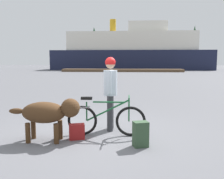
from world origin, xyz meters
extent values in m
plane|color=slate|center=(0.00, 0.00, 0.00)|extent=(160.00, 160.00, 0.00)
torus|color=black|center=(0.91, -0.12, 0.33)|extent=(0.66, 0.06, 0.66)
torus|color=black|center=(-0.16, -0.12, 0.33)|extent=(0.66, 0.06, 0.66)
cube|color=#19592D|center=(0.42, -0.12, 0.75)|extent=(0.68, 0.03, 0.03)
cube|color=#19592D|center=(0.40, -0.12, 0.57)|extent=(0.92, 0.03, 0.49)
cylinder|color=#19592D|center=(-0.06, -0.12, 0.54)|extent=(0.03, 0.03, 0.42)
cylinder|color=#19592D|center=(0.87, -0.12, 0.59)|extent=(0.03, 0.03, 0.52)
cube|color=black|center=(-0.06, -0.12, 0.83)|extent=(0.24, 0.10, 0.06)
cylinder|color=#19592D|center=(0.87, -0.12, 0.87)|extent=(0.03, 0.44, 0.03)
cube|color=slate|center=(-0.18, -0.12, 0.63)|extent=(0.36, 0.14, 0.02)
cylinder|color=#333338|center=(0.43, 0.45, 0.42)|extent=(0.14, 0.14, 0.84)
cylinder|color=#333338|center=(0.43, 0.23, 0.42)|extent=(0.14, 0.14, 0.84)
cylinder|color=silver|center=(0.43, 0.34, 1.13)|extent=(0.32, 0.32, 0.59)
cylinder|color=silver|center=(0.43, 0.56, 1.17)|extent=(0.09, 0.09, 0.52)
cylinder|color=silver|center=(0.43, 0.12, 1.17)|extent=(0.09, 0.09, 0.52)
sphere|color=tan|center=(0.43, 0.34, 1.58)|extent=(0.23, 0.23, 0.23)
sphere|color=red|center=(0.43, 0.34, 1.61)|extent=(0.24, 0.24, 0.24)
ellipsoid|color=#472D19|center=(-0.87, -0.57, 0.60)|extent=(0.91, 0.51, 0.44)
sphere|color=#472D19|center=(-0.31, -0.57, 0.70)|extent=(0.38, 0.38, 0.38)
ellipsoid|color=#472D19|center=(-1.44, -0.57, 0.62)|extent=(0.32, 0.12, 0.12)
cylinder|color=#472D19|center=(-0.58, -0.43, 0.20)|extent=(0.10, 0.10, 0.41)
cylinder|color=#472D19|center=(-0.58, -0.71, 0.20)|extent=(0.10, 0.10, 0.41)
cylinder|color=#472D19|center=(-1.16, -0.43, 0.20)|extent=(0.10, 0.10, 0.41)
cylinder|color=#472D19|center=(-1.16, -0.71, 0.20)|extent=(0.10, 0.10, 0.41)
cube|color=#334C33|center=(1.10, -0.76, 0.25)|extent=(0.33, 0.27, 0.49)
cube|color=maroon|center=(-0.23, -0.41, 0.16)|extent=(0.36, 0.26, 0.32)
cube|color=brown|center=(-0.22, 31.05, 0.20)|extent=(17.65, 2.71, 0.40)
cube|color=#191E38|center=(1.13, 39.68, 1.70)|extent=(27.95, 7.53, 3.40)
cube|color=silver|center=(1.13, 39.68, 5.00)|extent=(22.36, 6.33, 3.20)
cube|color=silver|center=(3.93, 39.68, 7.50)|extent=(6.71, 4.52, 1.80)
cylinder|color=#BF8C19|center=(-2.22, 39.68, 7.80)|extent=(1.10, 1.10, 2.40)
cylinder|color=#4C331E|center=(-7.53, 52.68, 1.09)|extent=(0.48, 0.48, 2.18)
cone|color=#1E4C28|center=(-7.53, 52.68, 5.80)|extent=(3.57, 3.57, 7.24)
cylinder|color=#4C331E|center=(3.40, 53.55, 1.13)|extent=(0.49, 0.49, 2.26)
cone|color=#143819|center=(3.40, 53.55, 6.23)|extent=(3.08, 3.08, 7.93)
cylinder|color=#4C331E|center=(15.39, 51.79, 1.02)|extent=(0.32, 0.32, 2.03)
cone|color=#19471E|center=(15.39, 51.79, 5.73)|extent=(2.93, 2.93, 7.40)
camera|label=1|loc=(0.88, -5.34, 1.65)|focal=39.15mm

